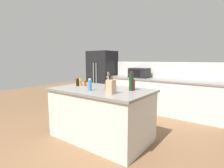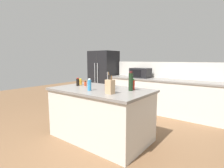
# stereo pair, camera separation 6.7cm
# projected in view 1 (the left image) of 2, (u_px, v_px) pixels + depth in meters

# --- Properties ---
(ground_plane) EXTENTS (14.00, 14.00, 0.00)m
(ground_plane) POSITION_uv_depth(u_px,v_px,m) (101.00, 137.00, 3.32)
(ground_plane) COLOR brown
(back_counter_run) EXTENTS (3.28, 0.66, 0.94)m
(back_counter_run) POSITION_uv_depth(u_px,v_px,m) (160.00, 96.00, 4.84)
(back_counter_run) COLOR beige
(back_counter_run) RESTS_ON ground_plane
(wall_backsplash) EXTENTS (3.24, 0.03, 0.46)m
(wall_backsplash) POSITION_uv_depth(u_px,v_px,m) (165.00, 70.00, 5.00)
(wall_backsplash) COLOR beige
(wall_backsplash) RESTS_ON back_counter_run
(kitchen_island) EXTENTS (1.83, 1.08, 0.94)m
(kitchen_island) POSITION_uv_depth(u_px,v_px,m) (101.00, 114.00, 3.26)
(kitchen_island) COLOR beige
(kitchen_island) RESTS_ON ground_plane
(refrigerator) EXTENTS (0.85, 0.75, 1.75)m
(refrigerator) POSITION_uv_depth(u_px,v_px,m) (102.00, 77.00, 6.05)
(refrigerator) COLOR black
(refrigerator) RESTS_ON ground_plane
(microwave) EXTENTS (0.56, 0.39, 0.28)m
(microwave) POSITION_uv_depth(u_px,v_px,m) (139.00, 73.00, 5.14)
(microwave) COLOR black
(microwave) RESTS_ON back_counter_run
(knife_block) EXTENTS (0.14, 0.12, 0.29)m
(knife_block) POSITION_uv_depth(u_px,v_px,m) (111.00, 87.00, 2.73)
(knife_block) COLOR tan
(knife_block) RESTS_ON kitchen_island
(utensil_crock) EXTENTS (0.12, 0.12, 0.32)m
(utensil_crock) POSITION_uv_depth(u_px,v_px,m) (109.00, 85.00, 3.06)
(utensil_crock) COLOR brown
(utensil_crock) RESTS_ON kitchen_island
(hot_sauce_bottle) EXTENTS (0.05, 0.05, 0.19)m
(hot_sauce_bottle) POSITION_uv_depth(u_px,v_px,m) (134.00, 85.00, 3.11)
(hot_sauce_bottle) COLOR red
(hot_sauce_bottle) RESTS_ON kitchen_island
(soy_sauce_bottle) EXTENTS (0.06, 0.06, 0.16)m
(soy_sauce_bottle) POSITION_uv_depth(u_px,v_px,m) (78.00, 82.00, 3.53)
(soy_sauce_bottle) COLOR black
(soy_sauce_bottle) RESTS_ON kitchen_island
(honey_jar) EXTENTS (0.07, 0.07, 0.13)m
(honey_jar) POSITION_uv_depth(u_px,v_px,m) (80.00, 82.00, 3.71)
(honey_jar) COLOR gold
(honey_jar) RESTS_ON kitchen_island
(dish_soap_bottle) EXTENTS (0.07, 0.07, 0.21)m
(dish_soap_bottle) POSITION_uv_depth(u_px,v_px,m) (90.00, 85.00, 3.00)
(dish_soap_bottle) COLOR #3384BC
(dish_soap_bottle) RESTS_ON kitchen_island
(spice_jar_paprika) EXTENTS (0.05, 0.05, 0.10)m
(spice_jar_paprika) POSITION_uv_depth(u_px,v_px,m) (85.00, 84.00, 3.54)
(spice_jar_paprika) COLOR #B73D1E
(spice_jar_paprika) RESTS_ON kitchen_island
(wine_bottle) EXTENTS (0.08, 0.08, 0.34)m
(wine_bottle) POSITION_uv_depth(u_px,v_px,m) (131.00, 81.00, 3.00)
(wine_bottle) COLOR black
(wine_bottle) RESTS_ON kitchen_island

